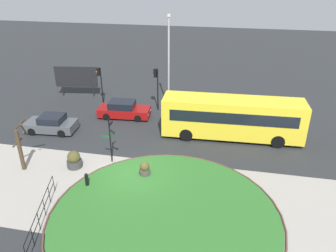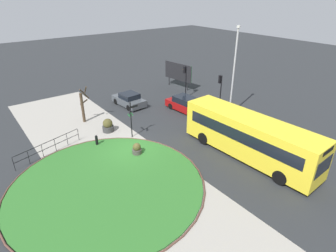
# 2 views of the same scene
# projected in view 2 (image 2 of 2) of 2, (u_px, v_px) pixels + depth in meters

# --- Properties ---
(ground) EXTENTS (120.00, 120.00, 0.00)m
(ground) POSITION_uv_depth(u_px,v_px,m) (131.00, 151.00, 21.96)
(ground) COLOR #282B2D
(sidewalk_paving) EXTENTS (32.00, 7.91, 0.02)m
(sidewalk_paving) POSITION_uv_depth(u_px,v_px,m) (108.00, 159.00, 20.84)
(sidewalk_paving) COLOR #9E998E
(sidewalk_paving) RESTS_ON ground
(grass_island) EXTENTS (12.38, 12.38, 0.10)m
(grass_island) POSITION_uv_depth(u_px,v_px,m) (107.00, 185.00, 18.04)
(grass_island) COLOR #2D6B28
(grass_island) RESTS_ON ground
(grass_kerb_ring) EXTENTS (12.69, 12.69, 0.11)m
(grass_kerb_ring) POSITION_uv_depth(u_px,v_px,m) (107.00, 185.00, 18.04)
(grass_kerb_ring) COLOR brown
(grass_kerb_ring) RESTS_ON ground
(signpost_directional) EXTENTS (1.14, 1.16, 3.24)m
(signpost_directional) POSITION_uv_depth(u_px,v_px,m) (131.00, 117.00, 23.14)
(signpost_directional) COLOR black
(signpost_directional) RESTS_ON ground
(bollard_foreground) EXTENTS (0.22, 0.22, 0.94)m
(bollard_foreground) POSITION_uv_depth(u_px,v_px,m) (97.00, 140.00, 22.48)
(bollard_foreground) COLOR black
(bollard_foreground) RESTS_ON ground
(railing_grass_edge) EXTENTS (1.55, 5.25, 1.10)m
(railing_grass_edge) POSITION_uv_depth(u_px,v_px,m) (49.00, 146.00, 21.18)
(railing_grass_edge) COLOR black
(railing_grass_edge) RESTS_ON ground
(bus_yellow) EXTENTS (10.79, 2.92, 3.18)m
(bus_yellow) POSITION_uv_depth(u_px,v_px,m) (249.00, 136.00, 20.49)
(bus_yellow) COLOR yellow
(bus_yellow) RESTS_ON ground
(car_near_lane) EXTENTS (4.14, 2.19, 1.42)m
(car_near_lane) POSITION_uv_depth(u_px,v_px,m) (129.00, 100.00, 30.16)
(car_near_lane) COLOR #474C51
(car_near_lane) RESTS_ON ground
(car_far_lane) EXTENTS (4.66, 2.15, 1.50)m
(car_far_lane) POSITION_uv_depth(u_px,v_px,m) (186.00, 105.00, 28.81)
(car_far_lane) COLOR maroon
(car_far_lane) RESTS_ON ground
(traffic_light_near) EXTENTS (0.49, 0.29, 3.95)m
(traffic_light_near) POSITION_uv_depth(u_px,v_px,m) (220.00, 86.00, 27.31)
(traffic_light_near) COLOR black
(traffic_light_near) RESTS_ON ground
(traffic_light_far) EXTENTS (0.48, 0.32, 3.67)m
(traffic_light_far) POSITION_uv_depth(u_px,v_px,m) (185.00, 75.00, 31.53)
(traffic_light_far) COLOR black
(traffic_light_far) RESTS_ON ground
(lamppost_tall) EXTENTS (0.32, 0.32, 8.61)m
(lamppost_tall) POSITION_uv_depth(u_px,v_px,m) (234.00, 70.00, 26.09)
(lamppost_tall) COLOR #B7B7BC
(lamppost_tall) RESTS_ON ground
(billboard_left) EXTENTS (4.37, 0.75, 3.15)m
(billboard_left) POSITION_uv_depth(u_px,v_px,m) (178.00, 72.00, 35.06)
(billboard_left) COLOR black
(billboard_left) RESTS_ON ground
(planter_near_signpost) EXTENTS (0.73, 0.73, 0.97)m
(planter_near_signpost) POSITION_uv_depth(u_px,v_px,m) (137.00, 149.00, 21.27)
(planter_near_signpost) COLOR #47423D
(planter_near_signpost) RESTS_ON ground
(planter_kerbside) EXTENTS (1.00, 1.00, 1.22)m
(planter_kerbside) POSITION_uv_depth(u_px,v_px,m) (108.00, 126.00, 24.68)
(planter_kerbside) COLOR #383838
(planter_kerbside) RESTS_ON ground
(street_tree_bare) EXTENTS (1.29, 0.99, 3.63)m
(street_tree_bare) POSITION_uv_depth(u_px,v_px,m) (83.00, 105.00, 25.97)
(street_tree_bare) COLOR #423323
(street_tree_bare) RESTS_ON ground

